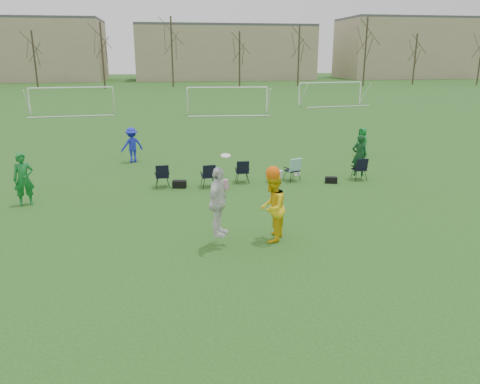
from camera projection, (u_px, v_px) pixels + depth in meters
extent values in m
plane|color=#235319|center=(241.00, 263.00, 12.21)|extent=(260.00, 260.00, 0.00)
imported|color=#136E2A|center=(24.00, 179.00, 16.70)|extent=(0.80, 0.63, 1.91)
imported|color=#1A25C5|center=(132.00, 145.00, 23.50)|extent=(1.30, 1.06, 1.75)
imported|color=#167C32|center=(362.00, 142.00, 24.82)|extent=(0.73, 0.89, 1.57)
imported|color=white|center=(218.00, 202.00, 12.91)|extent=(0.95, 1.24, 1.96)
imported|color=yellow|center=(272.00, 208.00, 13.43)|extent=(1.10, 1.20, 2.00)
sphere|color=#F85C0D|center=(273.00, 173.00, 13.14)|extent=(0.40, 0.40, 0.40)
cylinder|color=white|center=(226.00, 156.00, 12.56)|extent=(0.27, 0.27, 0.08)
imported|color=#0F3A1B|center=(359.00, 155.00, 20.24)|extent=(0.70, 0.50, 1.79)
cube|color=black|center=(179.00, 184.00, 19.10)|extent=(0.60, 0.40, 0.30)
cube|color=#CE85AA|center=(224.00, 185.00, 18.85)|extent=(0.38, 0.27, 0.40)
cube|color=#0F3A16|center=(273.00, 179.00, 19.99)|extent=(0.49, 0.34, 0.28)
cube|color=white|center=(277.00, 174.00, 20.67)|extent=(0.46, 0.36, 0.32)
cylinder|color=white|center=(297.00, 172.00, 21.02)|extent=(0.26, 0.26, 0.30)
cube|color=black|center=(331.00, 180.00, 19.81)|extent=(0.55, 0.37, 0.26)
cube|color=black|center=(162.00, 176.00, 19.13)|extent=(0.63, 0.63, 0.96)
cube|color=black|center=(208.00, 175.00, 19.15)|extent=(0.66, 0.66, 0.96)
cube|color=black|center=(242.00, 171.00, 19.86)|extent=(0.62, 0.62, 0.96)
cube|color=black|center=(292.00, 170.00, 20.12)|extent=(0.77, 0.77, 0.96)
cube|color=black|center=(359.00, 169.00, 20.31)|extent=(0.61, 0.61, 0.96)
cylinder|color=white|center=(29.00, 102.00, 41.69)|extent=(0.12, 0.12, 2.40)
cylinder|color=white|center=(114.00, 100.00, 43.41)|extent=(0.12, 0.12, 2.40)
cylinder|color=white|center=(71.00, 88.00, 42.21)|extent=(7.28, 0.76, 0.12)
cylinder|color=white|center=(187.00, 101.00, 42.48)|extent=(0.12, 0.12, 2.40)
cylinder|color=white|center=(267.00, 100.00, 43.12)|extent=(0.12, 0.12, 2.40)
cylinder|color=white|center=(227.00, 87.00, 42.46)|extent=(7.29, 0.63, 0.12)
cylinder|color=white|center=(299.00, 95.00, 49.29)|extent=(0.12, 0.12, 2.40)
cylinder|color=white|center=(360.00, 93.00, 51.36)|extent=(0.12, 0.12, 2.40)
cylinder|color=white|center=(331.00, 83.00, 49.99)|extent=(7.25, 1.13, 0.12)
cylinder|color=#382B21|center=(35.00, 60.00, 75.30)|extent=(0.28, 0.28, 9.00)
cylinder|color=#382B21|center=(103.00, 56.00, 73.98)|extent=(0.28, 0.28, 10.20)
cylinder|color=#382B21|center=(172.00, 52.00, 78.34)|extent=(0.28, 0.28, 11.40)
cylinder|color=#382B21|center=(240.00, 60.00, 77.52)|extent=(0.28, 0.28, 9.00)
cylinder|color=#382B21|center=(299.00, 56.00, 81.89)|extent=(0.28, 0.28, 10.20)
cylinder|color=#382B21|center=(365.00, 52.00, 80.56)|extent=(0.28, 0.28, 11.40)
cylinder|color=#382B21|center=(415.00, 59.00, 85.43)|extent=(0.28, 0.28, 9.00)
cube|color=tan|center=(224.00, 54.00, 103.44)|extent=(38.00, 16.00, 11.00)
cube|color=tan|center=(406.00, 49.00, 109.77)|extent=(30.00, 16.00, 13.00)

